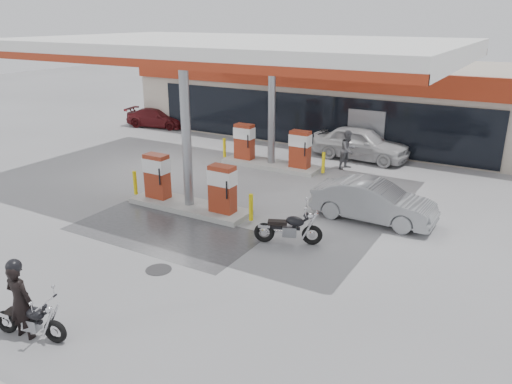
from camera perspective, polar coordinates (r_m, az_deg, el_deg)
ground at (r=16.24m, az=-11.85°, el=-4.11°), size 90.00×90.00×0.00m
wet_patch at (r=15.93m, az=-10.50°, el=-4.48°), size 6.00×3.00×0.00m
drain_cover at (r=13.69m, az=-11.07°, el=-8.71°), size 0.70×0.70×0.01m
store_building at (r=29.06m, az=9.39°, el=10.58°), size 22.00×8.22×4.00m
canopy at (r=18.93m, az=-2.59°, el=16.10°), size 16.00×10.02×5.51m
pump_island_near at (r=17.40m, az=-7.68°, el=0.28°), size 5.14×1.30×1.78m
pump_island_far at (r=22.23m, az=1.76°, el=4.69°), size 5.14×1.30×1.78m
main_motorcycle at (r=11.68m, az=-24.32°, el=-13.31°), size 1.72×0.70×0.90m
biker_main at (r=11.57m, az=-25.37°, el=-11.20°), size 0.66×0.48×1.70m
parked_motorcycle at (r=14.75m, az=3.83°, el=-4.23°), size 1.93×1.02×1.05m
sedan_white at (r=23.92m, az=11.90°, el=5.49°), size 4.61×2.11×1.53m
attendant at (r=22.26m, az=10.47°, el=4.79°), size 0.90×1.01×1.71m
hatchback_silver at (r=16.74m, az=13.28°, el=-1.05°), size 4.03×1.46×1.32m
parked_car_left at (r=31.09m, az=-11.19°, el=8.33°), size 4.07×2.23×1.12m
parked_car_right at (r=25.63m, az=27.13°, el=4.11°), size 4.09×2.65×1.05m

